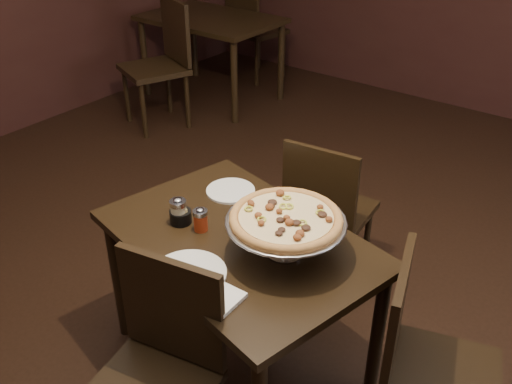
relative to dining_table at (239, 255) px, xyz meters
The scene contains 16 objects.
room 0.81m from the dining_table, 45.62° to the left, with size 6.04×7.04×2.84m.
dining_table is the anchor object (origin of this frame).
background_table 3.24m from the dining_table, 133.00° to the left, with size 1.18×0.79×0.74m.
pizza_stand 0.32m from the dining_table, ahead, with size 0.45×0.45×0.19m.
parmesan_shaker 0.30m from the dining_table, 164.65° to the right, with size 0.07×0.07×0.12m.
pepper_flake_shaker 0.21m from the dining_table, 160.27° to the right, with size 0.06×0.06×0.10m.
packet_caddy 0.28m from the dining_table, 166.10° to the right, with size 0.09×0.09×0.07m.
napkin_stack 0.39m from the dining_table, 62.35° to the right, with size 0.15×0.15×0.02m, color white.
plate_left 0.36m from the dining_table, 134.33° to the left, with size 0.22×0.22×0.01m, color white.
plate_near 0.31m from the dining_table, 88.48° to the right, with size 0.27×0.27×0.01m, color white.
serving_spatula 0.33m from the dining_table, 21.87° to the right, with size 0.16×0.16×0.02m.
chair_far 0.74m from the dining_table, 91.03° to the left, with size 0.42×0.42×0.82m.
chair_near 0.56m from the dining_table, 82.07° to the right, with size 0.47×0.47×0.86m.
chair_side 0.79m from the dining_table, ahead, with size 0.50×0.50×0.85m.
bg_chair_far 3.73m from the dining_table, 126.71° to the left, with size 0.52×0.52×0.97m.
bg_chair_near 2.72m from the dining_table, 141.68° to the left, with size 0.61×0.61×1.00m.
Camera 1 is at (1.17, -1.44, 1.99)m, focal length 40.00 mm.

